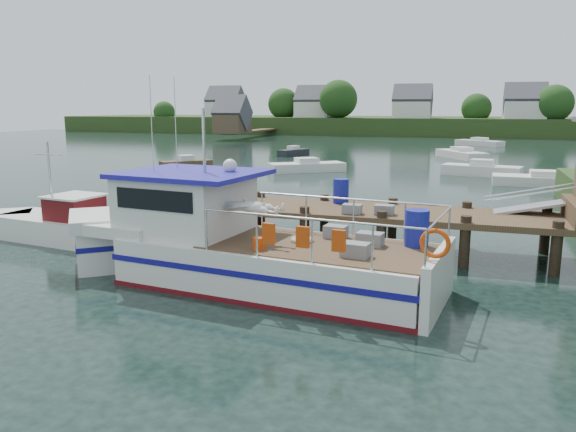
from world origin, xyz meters
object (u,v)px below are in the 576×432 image
(work_boat, at_px, (61,225))
(moored_far, at_px, (479,142))
(dock, at_px, (537,191))
(moored_a, at_px, (307,166))
(moored_c, at_px, (544,180))
(moored_e, at_px, (293,152))
(lobster_boat, at_px, (231,245))
(moored_rowboat, at_px, (186,164))
(moored_d, at_px, (461,154))
(moored_b, at_px, (481,170))

(work_boat, xyz_separation_m, moored_far, (14.99, 57.47, -0.19))
(dock, relative_size, moored_a, 2.92)
(work_boat, xyz_separation_m, moored_c, (18.40, 20.78, -0.21))
(work_boat, height_order, moored_e, work_boat)
(work_boat, bearing_deg, dock, 15.09)
(moored_c, xyz_separation_m, moored_e, (-20.98, 15.60, 0.02))
(lobster_boat, height_order, moored_far, lobster_boat)
(lobster_boat, height_order, moored_a, lobster_boat)
(moored_rowboat, height_order, moored_c, moored_rowboat)
(moored_c, bearing_deg, dock, -86.41)
(lobster_boat, height_order, moored_d, lobster_boat)
(dock, relative_size, moored_d, 2.58)
(lobster_boat, height_order, moored_rowboat, lobster_boat)
(moored_rowboat, relative_size, moored_far, 0.63)
(dock, relative_size, moored_e, 4.41)
(moored_d, bearing_deg, moored_c, -74.60)
(work_boat, xyz_separation_m, moored_e, (-2.58, 36.38, -0.20))
(moored_e, bearing_deg, dock, -49.37)
(work_boat, height_order, moored_b, work_boat)
(work_boat, relative_size, moored_b, 1.24)
(moored_d, bearing_deg, work_boat, -109.43)
(moored_far, relative_size, moored_d, 0.93)
(lobster_boat, relative_size, moored_a, 2.07)
(moored_far, bearing_deg, work_boat, -84.25)
(moored_rowboat, distance_m, moored_c, 25.11)
(moored_far, height_order, moored_d, moored_d)
(dock, xyz_separation_m, lobster_boat, (-8.15, -4.63, -1.22))
(moored_rowboat, xyz_separation_m, moored_d, (19.87, 16.86, -0.02))
(work_boat, bearing_deg, moored_c, 56.25)
(moored_b, height_order, moored_e, moored_b)
(lobster_boat, height_order, moored_e, lobster_boat)
(lobster_boat, xyz_separation_m, moored_b, (6.94, 27.51, -0.59))
(dock, height_order, moored_a, dock)
(moored_rowboat, bearing_deg, moored_e, 56.01)
(lobster_boat, bearing_deg, moored_b, 82.63)
(moored_rowboat, bearing_deg, moored_d, 22.22)
(moored_a, bearing_deg, moored_c, -25.29)
(lobster_boat, distance_m, moored_d, 41.77)
(moored_rowboat, bearing_deg, moored_far, 40.51)
(moored_a, xyz_separation_m, moored_b, (12.35, 1.27, 0.05))
(moored_far, height_order, moored_c, moored_far)
(lobster_boat, distance_m, work_boat, 8.29)
(work_boat, bearing_deg, moored_rowboat, 114.67)
(work_boat, relative_size, moored_rowboat, 1.82)
(moored_b, bearing_deg, lobster_boat, -126.87)
(moored_a, bearing_deg, dock, -72.93)
(moored_b, bearing_deg, moored_a, 163.17)
(moored_b, bearing_deg, moored_c, -71.83)
(work_boat, relative_size, moored_d, 1.06)
(moored_far, bearing_deg, dock, -68.57)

